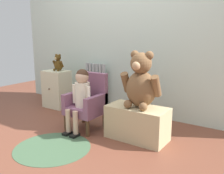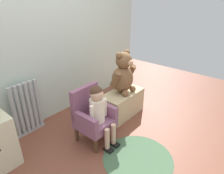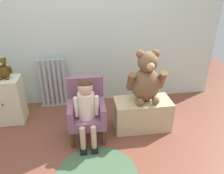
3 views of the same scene
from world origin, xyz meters
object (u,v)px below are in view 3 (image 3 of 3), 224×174
child_figure (86,103)px  large_teddy_bear (146,79)px  small_dresser (7,100)px  child_armchair (87,110)px  radiator (53,84)px  low_bench (142,114)px  small_teddy_bear (3,69)px

child_figure → large_teddy_bear: (0.67, 0.17, 0.15)m
small_dresser → child_figure: 1.09m
small_dresser → child_armchair: bearing=-23.7°
radiator → large_teddy_bear: (1.09, -0.64, 0.28)m
low_bench → small_teddy_bear: 1.67m
small_teddy_bear → low_bench: bearing=-13.9°
child_armchair → low_bench: (0.64, 0.05, -0.14)m
low_bench → large_teddy_bear: large_teddy_bear is taller
small_dresser → child_armchair: size_ratio=0.85×
child_figure → large_teddy_bear: bearing=14.3°
radiator → small_teddy_bear: bearing=-150.7°
small_dresser → low_bench: bearing=-13.0°
small_teddy_bear → child_figure: bearing=-30.7°
child_figure → small_teddy_bear: small_teddy_bear is taller
small_dresser → large_teddy_bear: bearing=-12.3°
low_bench → small_teddy_bear: size_ratio=2.57×
child_armchair → large_teddy_bear: bearing=5.3°
radiator → low_bench: bearing=-31.7°
child_figure → low_bench: (0.64, 0.15, -0.29)m
radiator → child_armchair: bearing=-59.1°
small_teddy_bear → child_armchair: bearing=-25.4°
small_dresser → small_teddy_bear: (0.03, 0.02, 0.39)m
child_figure → low_bench: child_figure is taller
large_teddy_bear → child_armchair: bearing=-174.7°
child_armchair → low_bench: bearing=4.2°
child_figure → low_bench: 0.72m
radiator → large_teddy_bear: 1.29m
child_armchair → large_teddy_bear: size_ratio=1.12×
low_bench → child_figure: bearing=-166.4°
child_armchair → small_teddy_bear: size_ratio=2.62×
small_dresser → large_teddy_bear: size_ratio=0.96×
child_armchair → child_figure: 0.18m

